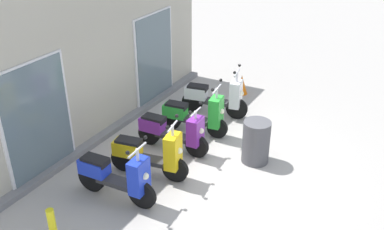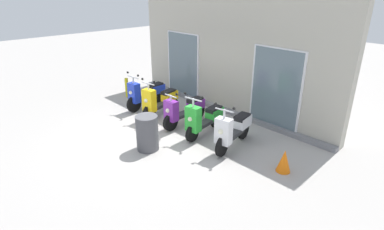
% 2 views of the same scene
% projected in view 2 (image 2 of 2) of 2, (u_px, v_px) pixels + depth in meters
% --- Properties ---
extents(ground_plane, '(40.00, 40.00, 0.00)m').
position_uv_depth(ground_plane, '(155.00, 135.00, 8.52)').
color(ground_plane, '#A8A39E').
extents(storefront_facade, '(7.69, 0.50, 3.84)m').
position_uv_depth(storefront_facade, '(227.00, 53.00, 9.66)').
color(storefront_facade, '#B2AD9E').
rests_on(storefront_facade, ground_plane).
extents(scooter_blue, '(0.60, 1.62, 1.29)m').
position_uv_depth(scooter_blue, '(146.00, 93.00, 10.24)').
color(scooter_blue, black).
rests_on(scooter_blue, ground_plane).
extents(scooter_yellow, '(0.63, 1.57, 1.31)m').
position_uv_depth(scooter_yellow, '(160.00, 101.00, 9.58)').
color(scooter_yellow, black).
rests_on(scooter_yellow, ground_plane).
extents(scooter_purple, '(0.53, 1.64, 1.16)m').
position_uv_depth(scooter_purple, '(184.00, 110.00, 9.01)').
color(scooter_purple, black).
rests_on(scooter_purple, ground_plane).
extents(scooter_green, '(0.62, 1.57, 1.30)m').
position_uv_depth(scooter_green, '(204.00, 119.00, 8.38)').
color(scooter_green, black).
rests_on(scooter_green, ground_plane).
extents(scooter_white, '(0.65, 1.63, 1.31)m').
position_uv_depth(scooter_white, '(233.00, 129.00, 7.70)').
color(scooter_white, black).
rests_on(scooter_white, ground_plane).
extents(curb_bollard, '(0.12, 0.12, 0.70)m').
position_uv_depth(curb_bollard, '(127.00, 88.00, 11.32)').
color(curb_bollard, yellow).
rests_on(curb_bollard, ground_plane).
extents(trash_bin, '(0.55, 0.55, 0.89)m').
position_uv_depth(trash_bin, '(147.00, 133.00, 7.65)').
color(trash_bin, '#4C4C51').
rests_on(trash_bin, ground_plane).
extents(traffic_cone, '(0.32, 0.32, 0.52)m').
position_uv_depth(traffic_cone, '(284.00, 161.00, 6.79)').
color(traffic_cone, orange).
rests_on(traffic_cone, ground_plane).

